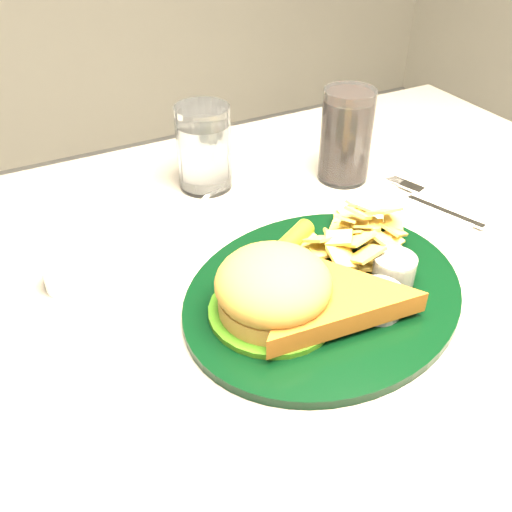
{
  "coord_description": "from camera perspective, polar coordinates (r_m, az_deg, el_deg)",
  "views": [
    {
      "loc": [
        -0.26,
        -0.46,
        1.16
      ],
      "look_at": [
        -0.03,
        -0.02,
        0.8
      ],
      "focal_mm": 40.0,
      "sensor_mm": 36.0,
      "label": 1
    }
  ],
  "objects": [
    {
      "name": "water_glass",
      "position": [
        0.82,
        -5.22,
        10.71
      ],
      "size": [
        0.09,
        0.09,
        0.12
      ],
      "primitive_type": "cylinder",
      "rotation": [
        0.0,
        0.0,
        -0.21
      ],
      "color": "silver",
      "rests_on": "table"
    },
    {
      "name": "dinner_plate",
      "position": [
        0.62,
        7.03,
        -1.37
      ],
      "size": [
        0.41,
        0.38,
        0.08
      ],
      "primitive_type": null,
      "rotation": [
        0.0,
        0.0,
        0.35
      ],
      "color": "black",
      "rests_on": "table"
    },
    {
      "name": "fork_napkin",
      "position": [
        0.82,
        17.95,
        4.53
      ],
      "size": [
        0.15,
        0.17,
        0.01
      ],
      "primitive_type": null,
      "rotation": [
        0.0,
        0.0,
        0.32
      ],
      "color": "white",
      "rests_on": "table"
    },
    {
      "name": "table",
      "position": [
        0.95,
        0.9,
        -19.93
      ],
      "size": [
        1.2,
        0.8,
        0.75
      ],
      "primitive_type": null,
      "color": "gray",
      "rests_on": "ground"
    },
    {
      "name": "ramekin",
      "position": [
        0.67,
        -18.55,
        -1.86
      ],
      "size": [
        0.05,
        0.05,
        0.03
      ],
      "primitive_type": "cylinder",
      "rotation": [
        0.0,
        0.0,
        -0.07
      ],
      "color": "white",
      "rests_on": "table"
    },
    {
      "name": "cola_glass",
      "position": [
        0.84,
        9.0,
        11.78
      ],
      "size": [
        0.09,
        0.09,
        0.14
      ],
      "primitive_type": "cylinder",
      "rotation": [
        0.0,
        0.0,
        0.26
      ],
      "color": "black",
      "rests_on": "table"
    },
    {
      "name": "wrapped_straw",
      "position": [
        0.76,
        -6.73,
        3.61
      ],
      "size": [
        0.18,
        0.18,
        0.01
      ],
      "primitive_type": null,
      "rotation": [
        0.0,
        0.0,
        0.77
      ],
      "color": "white",
      "rests_on": "table"
    }
  ]
}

